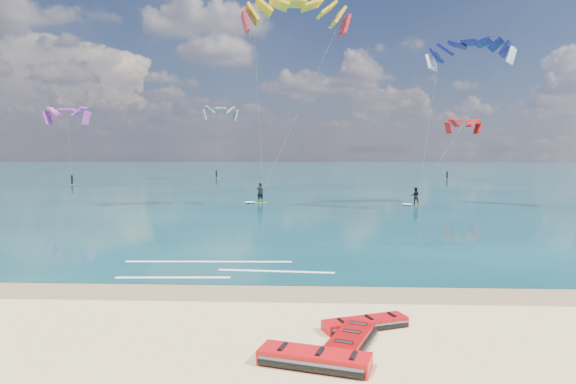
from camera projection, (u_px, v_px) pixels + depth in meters
The scene contains 10 objects.
ground at pixel (271, 199), 56.26m from camera, with size 320.00×320.00×0.00m, color tan.
wet_sand_strip at pixel (194, 292), 19.42m from camera, with size 320.00×2.40×0.01m, color brown.
sea at pixel (292, 173), 119.98m from camera, with size 320.00×200.00×0.04m, color #082C30.
packed_kite_left at pixel (365, 328), 15.47m from camera, with size 2.81×1.01×0.37m, color red, non-canonical shape.
packed_kite_mid at pixel (314, 366), 12.77m from camera, with size 3.02×1.23×0.45m, color red, non-canonical shape.
packed_kite_right at pixel (351, 347), 14.02m from camera, with size 2.54×1.23×0.45m, color #9F0608, non-canonical shape.
kitesurfer_main at pixel (278, 96), 47.96m from camera, with size 12.07×7.94×20.13m.
kitesurfer_far at pixel (443, 118), 46.77m from camera, with size 9.67×7.58×16.01m.
shoreline_foam at pixel (219, 268), 23.14m from camera, with size 9.94×3.62×0.01m.
distant_kites at pixel (252, 147), 85.51m from camera, with size 67.70×21.72×12.83m.
Camera 1 is at (4.43, -15.87, 5.39)m, focal length 32.00 mm.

